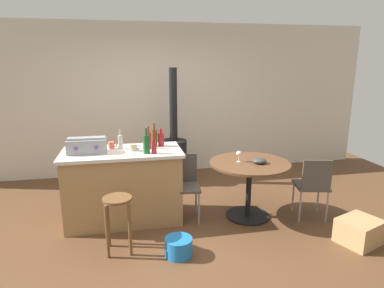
# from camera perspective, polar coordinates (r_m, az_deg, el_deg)

# --- Properties ---
(ground_plane) EXTENTS (8.80, 8.80, 0.00)m
(ground_plane) POSITION_cam_1_polar(r_m,az_deg,el_deg) (4.29, -2.33, -14.29)
(ground_plane) COLOR brown
(back_wall) EXTENTS (8.00, 0.10, 2.70)m
(back_wall) POSITION_cam_1_polar(r_m,az_deg,el_deg) (6.17, -6.04, 7.48)
(back_wall) COLOR beige
(back_wall) RESTS_ON ground_plane
(kitchen_island) EXTENTS (1.49, 0.73, 0.94)m
(kitchen_island) POSITION_cam_1_polar(r_m,az_deg,el_deg) (4.43, -11.59, -6.98)
(kitchen_island) COLOR #A37A4C
(kitchen_island) RESTS_ON ground_plane
(wooden_stool) EXTENTS (0.31, 0.31, 0.63)m
(wooden_stool) POSITION_cam_1_polar(r_m,az_deg,el_deg) (3.74, -12.51, -11.38)
(wooden_stool) COLOR brown
(wooden_stool) RESTS_ON ground_plane
(dining_table) EXTENTS (1.04, 1.04, 0.76)m
(dining_table) POSITION_cam_1_polar(r_m,az_deg,el_deg) (4.45, 9.74, -5.24)
(dining_table) COLOR black
(dining_table) RESTS_ON ground_plane
(folding_chair_near) EXTENTS (0.48, 0.48, 0.85)m
(folding_chair_near) POSITION_cam_1_polar(r_m,az_deg,el_deg) (4.60, 19.92, -6.40)
(folding_chair_near) COLOR #47423D
(folding_chair_near) RESTS_ON ground_plane
(folding_chair_far) EXTENTS (0.44, 0.44, 0.85)m
(folding_chair_far) POSITION_cam_1_polar(r_m,az_deg,el_deg) (4.41, -1.37, -6.44)
(folding_chair_far) COLOR #47423D
(folding_chair_far) RESTS_ON ground_plane
(wood_stove) EXTENTS (0.44, 0.45, 1.94)m
(wood_stove) POSITION_cam_1_polar(r_m,az_deg,el_deg) (5.73, -3.10, -1.65)
(wood_stove) COLOR black
(wood_stove) RESTS_ON ground_plane
(toolbox) EXTENTS (0.47, 0.22, 0.20)m
(toolbox) POSITION_cam_1_polar(r_m,az_deg,el_deg) (4.26, -17.48, -0.27)
(toolbox) COLOR gray
(toolbox) RESTS_ON kitchen_island
(bottle_0) EXTENTS (0.07, 0.07, 0.32)m
(bottle_0) POSITION_cam_1_polar(r_m,az_deg,el_deg) (4.40, -6.43, 1.10)
(bottle_0) COLOR #603314
(bottle_0) RESTS_ON kitchen_island
(bottle_1) EXTENTS (0.08, 0.08, 0.32)m
(bottle_1) POSITION_cam_1_polar(r_m,az_deg,el_deg) (4.08, -7.78, 0.06)
(bottle_1) COLOR #194C23
(bottle_1) RESTS_ON kitchen_island
(bottle_2) EXTENTS (0.08, 0.08, 0.24)m
(bottle_2) POSITION_cam_1_polar(r_m,az_deg,el_deg) (4.44, -5.31, 0.84)
(bottle_2) COLOR maroon
(bottle_2) RESTS_ON kitchen_island
(bottle_3) EXTENTS (0.06, 0.06, 0.25)m
(bottle_3) POSITION_cam_1_polar(r_m,az_deg,el_deg) (4.35, -12.12, 0.39)
(bottle_3) COLOR #B7B2AD
(bottle_3) RESTS_ON kitchen_island
(bottle_4) EXTENTS (0.06, 0.06, 0.19)m
(bottle_4) POSITION_cam_1_polar(r_m,az_deg,el_deg) (4.09, -6.48, -0.56)
(bottle_4) COLOR maroon
(bottle_4) RESTS_ON kitchen_island
(bottle_5) EXTENTS (0.06, 0.06, 0.29)m
(bottle_5) POSITION_cam_1_polar(r_m,az_deg,el_deg) (4.31, -7.40, 0.67)
(bottle_5) COLOR maroon
(bottle_5) RESTS_ON kitchen_island
(cup_0) EXTENTS (0.13, 0.09, 0.08)m
(cup_0) POSITION_cam_1_polar(r_m,az_deg,el_deg) (4.25, -9.95, -0.60)
(cup_0) COLOR tan
(cup_0) RESTS_ON kitchen_island
(cup_1) EXTENTS (0.11, 0.08, 0.10)m
(cup_1) POSITION_cam_1_polar(r_m,az_deg,el_deg) (4.39, -13.54, -0.23)
(cup_1) COLOR #DB6651
(cup_1) RESTS_ON kitchen_island
(wine_glass) EXTENTS (0.07, 0.07, 0.14)m
(wine_glass) POSITION_cam_1_polar(r_m,az_deg,el_deg) (4.36, 8.00, -1.67)
(wine_glass) COLOR silver
(wine_glass) RESTS_ON dining_table
(serving_bowl) EXTENTS (0.18, 0.18, 0.07)m
(serving_bowl) POSITION_cam_1_polar(r_m,az_deg,el_deg) (4.36, 11.41, -2.80)
(serving_bowl) COLOR #383838
(serving_bowl) RESTS_ON dining_table
(cardboard_box) EXTENTS (0.55, 0.52, 0.28)m
(cardboard_box) POSITION_cam_1_polar(r_m,az_deg,el_deg) (4.39, 26.62, -13.14)
(cardboard_box) COLOR tan
(cardboard_box) RESTS_ON ground_plane
(plastic_bucket) EXTENTS (0.30, 0.30, 0.20)m
(plastic_bucket) POSITION_cam_1_polar(r_m,az_deg,el_deg) (3.74, -2.30, -17.13)
(plastic_bucket) COLOR blue
(plastic_bucket) RESTS_ON ground_plane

